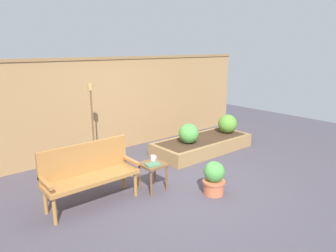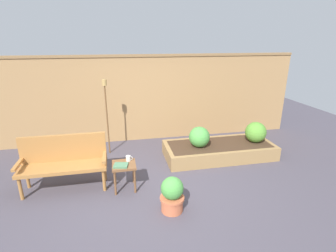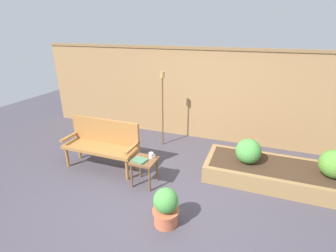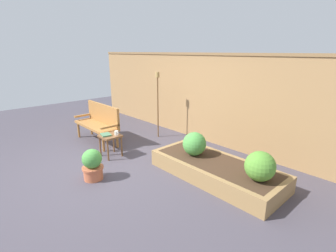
% 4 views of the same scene
% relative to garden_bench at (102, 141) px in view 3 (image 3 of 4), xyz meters
% --- Properties ---
extents(ground_plane, '(14.00, 14.00, 0.00)m').
position_rel_garden_bench_xyz_m(ground_plane, '(1.41, -0.58, -0.54)').
color(ground_plane, '#47424C').
extents(fence_back, '(8.40, 0.14, 2.16)m').
position_rel_garden_bench_xyz_m(fence_back, '(1.41, 2.02, 0.55)').
color(fence_back, '#A37A4C').
rests_on(fence_back, ground_plane).
extents(garden_bench, '(1.44, 0.48, 0.94)m').
position_rel_garden_bench_xyz_m(garden_bench, '(0.00, 0.00, 0.00)').
color(garden_bench, '#A87038').
rests_on(garden_bench, ground_plane).
extents(side_table, '(0.40, 0.40, 0.48)m').
position_rel_garden_bench_xyz_m(side_table, '(1.01, -0.29, -0.15)').
color(side_table, brown).
rests_on(side_table, ground_plane).
extents(cup_on_table, '(0.12, 0.08, 0.09)m').
position_rel_garden_bench_xyz_m(cup_on_table, '(1.10, -0.18, -0.02)').
color(cup_on_table, silver).
rests_on(cup_on_table, side_table).
extents(book_on_table, '(0.27, 0.23, 0.03)m').
position_rel_garden_bench_xyz_m(book_on_table, '(0.96, -0.36, -0.05)').
color(book_on_table, '#4C7A56').
rests_on(book_on_table, side_table).
extents(potted_boxwood, '(0.37, 0.37, 0.56)m').
position_rel_garden_bench_xyz_m(potted_boxwood, '(1.69, -1.05, -0.26)').
color(potted_boxwood, '#C66642').
rests_on(potted_boxwood, ground_plane).
extents(raised_planter_bed, '(2.40, 1.00, 0.30)m').
position_rel_garden_bench_xyz_m(raised_planter_bed, '(3.13, 0.60, -0.39)').
color(raised_planter_bed, '#997547').
rests_on(raised_planter_bed, ground_plane).
extents(shrub_near_bench, '(0.44, 0.44, 0.44)m').
position_rel_garden_bench_xyz_m(shrub_near_bench, '(2.64, 0.56, -0.02)').
color(shrub_near_bench, brown).
rests_on(shrub_near_bench, raised_planter_bed).
extents(shrub_far_corner, '(0.46, 0.46, 0.46)m').
position_rel_garden_bench_xyz_m(shrub_far_corner, '(3.96, 0.56, -0.01)').
color(shrub_far_corner, brown).
rests_on(shrub_far_corner, raised_planter_bed).
extents(tiki_torch, '(0.10, 0.10, 1.70)m').
position_rel_garden_bench_xyz_m(tiki_torch, '(0.73, 1.29, 0.62)').
color(tiki_torch, brown).
rests_on(tiki_torch, ground_plane).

